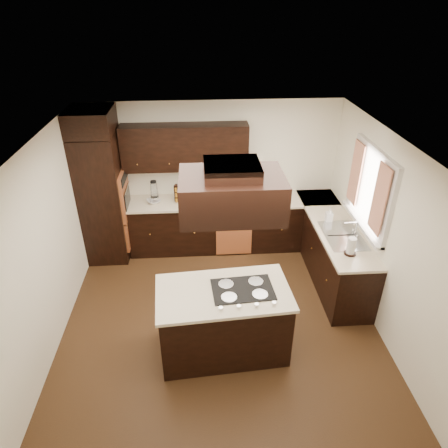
{
  "coord_description": "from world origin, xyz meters",
  "views": [
    {
      "loc": [
        -0.22,
        -4.17,
        3.93
      ],
      "look_at": [
        0.1,
        0.6,
        1.15
      ],
      "focal_mm": 32.0,
      "sensor_mm": 36.0,
      "label": 1
    }
  ],
  "objects_px": {
    "oven_column": "(103,198)",
    "range_hood": "(232,195)",
    "island": "(223,322)",
    "spice_rack": "(185,194)"
  },
  "relations": [
    {
      "from": "spice_rack",
      "to": "range_hood",
      "type": "bearing_deg",
      "value": -58.4
    },
    {
      "from": "island",
      "to": "oven_column",
      "type": "bearing_deg",
      "value": 123.94
    },
    {
      "from": "oven_column",
      "to": "spice_rack",
      "type": "relative_size",
      "value": 6.16
    },
    {
      "from": "range_hood",
      "to": "spice_rack",
      "type": "xyz_separation_m",
      "value": [
        -0.57,
        2.33,
        -1.1
      ]
    },
    {
      "from": "oven_column",
      "to": "range_hood",
      "type": "height_order",
      "value": "range_hood"
    },
    {
      "from": "spice_rack",
      "to": "oven_column",
      "type": "bearing_deg",
      "value": -158.54
    },
    {
      "from": "island",
      "to": "spice_rack",
      "type": "relative_size",
      "value": 4.39
    },
    {
      "from": "range_hood",
      "to": "island",
      "type": "bearing_deg",
      "value": -169.83
    },
    {
      "from": "range_hood",
      "to": "oven_column",
      "type": "bearing_deg",
      "value": 129.74
    },
    {
      "from": "island",
      "to": "spice_rack",
      "type": "bearing_deg",
      "value": 97.25
    }
  ]
}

